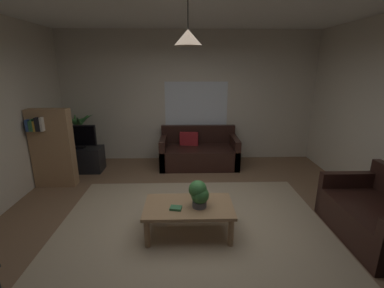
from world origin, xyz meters
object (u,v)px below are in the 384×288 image
Objects in this scene: remote_on_table_0 at (199,206)px; coffee_table at (189,209)px; tv_stand at (80,159)px; bookshelf_corner at (52,148)px; couch_under_window at (199,153)px; potted_plant_on_table at (199,193)px; couch_right_side at (379,219)px; pendant_lamp at (188,37)px; book_on_table_0 at (176,208)px; potted_palm_corner at (79,139)px; tv at (77,136)px.

coffee_table is at bearing 117.21° from remote_on_table_0.
bookshelf_corner reaches higher than tv_stand.
potted_plant_on_table is (-0.13, -2.52, 0.31)m from couch_under_window.
couch_right_side reaches higher than coffee_table.
coffee_table is 2.15× the size of pendant_lamp.
bookshelf_corner reaches higher than coffee_table.
book_on_table_0 is 2.77m from bookshelf_corner.
couch_under_window is 2.65m from potted_palm_corner.
tv is 3.53m from pendant_lamp.
couch_right_side is at bearing -27.75° from tv_stand.
pendant_lamp is at bearing 167.35° from potted_plant_on_table.
potted_palm_corner is at bearing 89.32° from bookshelf_corner.
couch_under_window is 2.54m from potted_plant_on_table.
potted_plant_on_table is at bearing -44.24° from tv_stand.
couch_under_window is 11.66× the size of book_on_table_0.
pendant_lamp reaches higher than potted_plant_on_table.
bookshelf_corner is (-2.38, 1.54, 0.37)m from coffee_table.
couch_right_side is at bearing -19.82° from bookshelf_corner.
couch_under_window is 1.17× the size of bookshelf_corner.
tv_stand is (-4.56, 2.40, -0.03)m from couch_right_side.
couch_right_side is at bearing -45.48° from remote_on_table_0.
couch_right_side is at bearing -27.54° from tv.
remote_on_table_0 is 0.21× the size of tv.
book_on_table_0 is at bearing -149.69° from coffee_table.
book_on_table_0 is 0.34m from potted_plant_on_table.
potted_palm_corner reaches higher than remote_on_table_0.
potted_palm_corner is (-2.49, 2.76, -0.04)m from potted_plant_on_table.
tv reaches higher than remote_on_table_0.
couch_under_window and couch_right_side have the same top height.
pendant_lamp is (2.36, -2.73, 1.85)m from potted_palm_corner.
couch_right_side is at bearing -3.58° from potted_plant_on_table.
bookshelf_corner reaches higher than book_on_table_0.
potted_plant_on_table is (-2.24, 0.14, 0.31)m from couch_right_side.
remote_on_table_0 is (0.13, -0.05, 0.07)m from coffee_table.
coffee_table is 3.13m from tv_stand.
couch_under_window is 2.62m from book_on_table_0.
book_on_table_0 is at bearing -48.56° from tv.
coffee_table is at bearing 0.00° from pendant_lamp.
potted_plant_on_table is at bearing -47.93° from potted_palm_corner.
remote_on_table_0 is 1.98m from pendant_lamp.
tv_stand is at bearing 93.15° from remote_on_table_0.
couch_right_side reaches higher than tv_stand.
couch_under_window is 3.14× the size of pendant_lamp.
couch_right_side is at bearing -1.70° from book_on_table_0.
couch_under_window is at bearing 80.87° from book_on_table_0.
tv is at bearing 134.79° from pendant_lamp.
coffee_table is at bearing -45.49° from tv_stand.
tv is at bearing 74.48° from bookshelf_corner.
pendant_lamp reaches higher than book_on_table_0.
remote_on_table_0 is (-0.13, -2.54, 0.14)m from couch_under_window.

